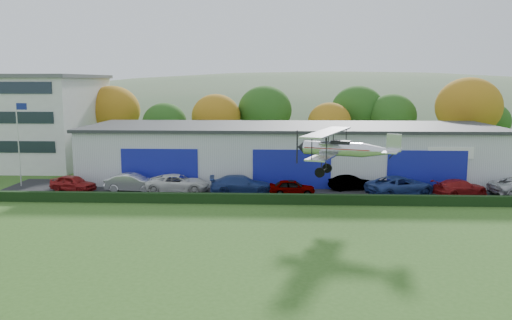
{
  "coord_description": "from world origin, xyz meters",
  "views": [
    {
      "loc": [
        3.9,
        -24.25,
        9.69
      ],
      "look_at": [
        2.19,
        13.0,
        4.01
      ],
      "focal_mm": 36.54,
      "sensor_mm": 36.0,
      "label": 1
    }
  ],
  "objects_px": {
    "hangar": "(290,151)",
    "car_6": "(400,186)",
    "car_0": "(73,183)",
    "biplane": "(342,148)",
    "car_5": "(352,182)",
    "car_7": "(460,188)",
    "car_2": "(178,183)",
    "office_block": "(6,120)",
    "car_1": "(133,183)",
    "car_3": "(242,185)",
    "flagpole": "(19,135)",
    "car_4": "(292,187)"
  },
  "relations": [
    {
      "from": "office_block",
      "to": "car_7",
      "type": "height_order",
      "value": "office_block"
    },
    {
      "from": "car_2",
      "to": "car_6",
      "type": "relative_size",
      "value": 0.92
    },
    {
      "from": "car_0",
      "to": "car_5",
      "type": "height_order",
      "value": "car_0"
    },
    {
      "from": "car_4",
      "to": "car_6",
      "type": "height_order",
      "value": "car_6"
    },
    {
      "from": "car_4",
      "to": "hangar",
      "type": "bearing_deg",
      "value": -1.4
    },
    {
      "from": "car_1",
      "to": "car_6",
      "type": "bearing_deg",
      "value": -87.07
    },
    {
      "from": "flagpole",
      "to": "biplane",
      "type": "height_order",
      "value": "flagpole"
    },
    {
      "from": "car_5",
      "to": "car_6",
      "type": "xyz_separation_m",
      "value": [
        3.83,
        -2.13,
        0.17
      ]
    },
    {
      "from": "car_1",
      "to": "car_4",
      "type": "relative_size",
      "value": 1.22
    },
    {
      "from": "car_7",
      "to": "office_block",
      "type": "bearing_deg",
      "value": 50.93
    },
    {
      "from": "car_6",
      "to": "flagpole",
      "type": "bearing_deg",
      "value": 62.36
    },
    {
      "from": "car_2",
      "to": "car_6",
      "type": "height_order",
      "value": "car_6"
    },
    {
      "from": "hangar",
      "to": "car_3",
      "type": "distance_m",
      "value": 9.56
    },
    {
      "from": "car_2",
      "to": "car_4",
      "type": "height_order",
      "value": "car_2"
    },
    {
      "from": "car_1",
      "to": "car_4",
      "type": "height_order",
      "value": "car_1"
    },
    {
      "from": "car_4",
      "to": "biplane",
      "type": "xyz_separation_m",
      "value": [
        3.22,
        -7.65,
        4.4
      ]
    },
    {
      "from": "car_0",
      "to": "car_7",
      "type": "distance_m",
      "value": 33.49
    },
    {
      "from": "car_3",
      "to": "office_block",
      "type": "bearing_deg",
      "value": 55.45
    },
    {
      "from": "car_1",
      "to": "car_2",
      "type": "relative_size",
      "value": 0.87
    },
    {
      "from": "hangar",
      "to": "car_3",
      "type": "height_order",
      "value": "hangar"
    },
    {
      "from": "biplane",
      "to": "car_4",
      "type": "bearing_deg",
      "value": 132.8
    },
    {
      "from": "office_block",
      "to": "car_6",
      "type": "relative_size",
      "value": 3.45
    },
    {
      "from": "flagpole",
      "to": "car_7",
      "type": "bearing_deg",
      "value": -3.36
    },
    {
      "from": "car_0",
      "to": "car_4",
      "type": "bearing_deg",
      "value": -74.0
    },
    {
      "from": "car_3",
      "to": "car_2",
      "type": "bearing_deg",
      "value": 78.15
    },
    {
      "from": "car_5",
      "to": "car_7",
      "type": "bearing_deg",
      "value": -114.36
    },
    {
      "from": "car_7",
      "to": "car_6",
      "type": "bearing_deg",
      "value": 70.46
    },
    {
      "from": "car_1",
      "to": "biplane",
      "type": "bearing_deg",
      "value": -111.86
    },
    {
      "from": "biplane",
      "to": "car_7",
      "type": "bearing_deg",
      "value": 56.11
    },
    {
      "from": "car_0",
      "to": "biplane",
      "type": "height_order",
      "value": "biplane"
    },
    {
      "from": "car_3",
      "to": "car_5",
      "type": "relative_size",
      "value": 1.35
    },
    {
      "from": "office_block",
      "to": "car_7",
      "type": "bearing_deg",
      "value": -17.96
    },
    {
      "from": "hangar",
      "to": "car_3",
      "type": "xyz_separation_m",
      "value": [
        -4.36,
        -8.31,
        -1.82
      ]
    },
    {
      "from": "car_5",
      "to": "car_6",
      "type": "height_order",
      "value": "car_6"
    },
    {
      "from": "car_5",
      "to": "car_7",
      "type": "xyz_separation_m",
      "value": [
        8.87,
        -1.99,
        0.03
      ]
    },
    {
      "from": "office_block",
      "to": "flagpole",
      "type": "relative_size",
      "value": 2.57
    },
    {
      "from": "hangar",
      "to": "car_4",
      "type": "xyz_separation_m",
      "value": [
        -0.01,
        -8.66,
        -1.95
      ]
    },
    {
      "from": "car_2",
      "to": "office_block",
      "type": "bearing_deg",
      "value": 53.21
    },
    {
      "from": "hangar",
      "to": "car_6",
      "type": "distance_m",
      "value": 12.57
    },
    {
      "from": "car_0",
      "to": "car_5",
      "type": "relative_size",
      "value": 1.04
    },
    {
      "from": "car_6",
      "to": "car_5",
      "type": "bearing_deg",
      "value": 37.36
    },
    {
      "from": "biplane",
      "to": "car_0",
      "type": "bearing_deg",
      "value": 179.65
    },
    {
      "from": "car_0",
      "to": "biplane",
      "type": "distance_m",
      "value": 24.38
    },
    {
      "from": "car_2",
      "to": "car_7",
      "type": "relative_size",
      "value": 1.14
    },
    {
      "from": "hangar",
      "to": "car_7",
      "type": "xyz_separation_m",
      "value": [
        14.21,
        -8.28,
        -1.91
      ]
    },
    {
      "from": "car_3",
      "to": "car_4",
      "type": "relative_size",
      "value": 1.4
    },
    {
      "from": "hangar",
      "to": "car_6",
      "type": "relative_size",
      "value": 6.81
    },
    {
      "from": "hangar",
      "to": "office_block",
      "type": "bearing_deg",
      "value": 167.99
    },
    {
      "from": "car_7",
      "to": "flagpole",
      "type": "bearing_deg",
      "value": 65.52
    },
    {
      "from": "hangar",
      "to": "car_4",
      "type": "relative_size",
      "value": 10.46
    }
  ]
}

